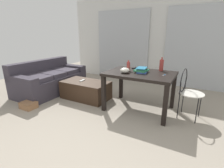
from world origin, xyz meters
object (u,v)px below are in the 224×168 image
(bowl, at_px, (125,70))
(scissors, at_px, (164,75))
(craft_table, at_px, (140,78))
(wire_chair, at_px, (187,88))
(bottle_far, at_px, (128,66))
(tv_remote_on_table, at_px, (135,68))
(coffee_table, at_px, (86,90))
(shoebox, at_px, (29,105))
(bottle_near, at_px, (161,65))
(book_stack, at_px, (142,70))
(tv_remote_primary, at_px, (82,81))
(couch, at_px, (50,80))

(bowl, bearing_deg, scissors, 15.18)
(craft_table, bearing_deg, wire_chair, 7.29)
(bottle_far, bearing_deg, wire_chair, 4.28)
(bowl, xyz_separation_m, tv_remote_on_table, (0.01, 0.46, -0.04))
(coffee_table, bearing_deg, wire_chair, 3.89)
(craft_table, relative_size, bottle_far, 6.08)
(scissors, xyz_separation_m, shoebox, (-2.37, -1.03, -0.68))
(bottle_near, distance_m, bowl, 0.74)
(book_stack, distance_m, scissors, 0.41)
(coffee_table, relative_size, wire_chair, 1.21)
(book_stack, height_order, tv_remote_primary, book_stack)
(tv_remote_on_table, height_order, shoebox, tv_remote_on_table)
(couch, relative_size, craft_table, 1.41)
(couch, bearing_deg, tv_remote_on_table, 9.87)
(craft_table, bearing_deg, bowl, -143.50)
(bowl, xyz_separation_m, tv_remote_primary, (-1.11, 0.14, -0.38))
(couch, relative_size, scissors, 16.43)
(wire_chair, bearing_deg, bowl, -165.28)
(bottle_near, distance_m, bottle_far, 0.64)
(couch, relative_size, bottle_far, 8.56)
(couch, bearing_deg, bottle_near, 8.91)
(bowl, bearing_deg, book_stack, 37.32)
(bottle_near, xyz_separation_m, book_stack, (-0.28, -0.31, -0.07))
(tv_remote_primary, bearing_deg, tv_remote_on_table, 11.81)
(shoebox, bearing_deg, bowl, 26.37)
(tv_remote_primary, bearing_deg, shoebox, -125.24)
(bottle_far, distance_m, tv_remote_primary, 1.18)
(shoebox, bearing_deg, tv_remote_on_table, 37.32)
(wire_chair, xyz_separation_m, book_stack, (-0.80, -0.08, 0.25))
(craft_table, height_order, tv_remote_on_table, tv_remote_on_table)
(wire_chair, bearing_deg, scissors, -166.06)
(scissors, distance_m, tv_remote_primary, 1.81)
(shoebox, bearing_deg, craft_table, 27.70)
(book_stack, bearing_deg, bottle_near, 48.02)
(book_stack, relative_size, tv_remote_primary, 1.78)
(tv_remote_on_table, relative_size, shoebox, 0.52)
(bowl, bearing_deg, tv_remote_on_table, 88.77)
(wire_chair, height_order, book_stack, wire_chair)
(couch, height_order, wire_chair, wire_chair)
(tv_remote_on_table, distance_m, scissors, 0.71)
(book_stack, height_order, scissors, book_stack)
(bottle_far, relative_size, shoebox, 0.67)
(bowl, bearing_deg, couch, 177.56)
(scissors, bearing_deg, couch, -178.16)
(wire_chair, distance_m, scissors, 0.45)
(bottle_far, distance_m, scissors, 0.69)
(book_stack, distance_m, shoebox, 2.33)
(bottle_near, height_order, bowl, bottle_near)
(couch, bearing_deg, tv_remote_primary, 2.71)
(couch, bearing_deg, shoebox, -65.77)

